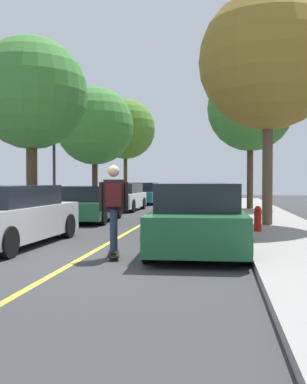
% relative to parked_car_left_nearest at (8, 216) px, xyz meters
% --- Properties ---
extents(ground, '(80.00, 80.00, 0.00)m').
position_rel_parked_car_left_nearest_xyz_m(ground, '(2.22, -1.39, -0.70)').
color(ground, '#353538').
extents(center_line, '(0.12, 39.20, 0.01)m').
position_rel_parked_car_left_nearest_xyz_m(center_line, '(2.22, 2.61, -0.69)').
color(center_line, gold).
rests_on(center_line, ground).
extents(parked_car_left_nearest, '(2.01, 4.74, 1.42)m').
position_rel_parked_car_left_nearest_xyz_m(parked_car_left_nearest, '(0.00, 0.00, 0.00)').
color(parked_car_left_nearest, '#B7B7BC').
rests_on(parked_car_left_nearest, ground).
extents(parked_car_left_near, '(2.12, 4.33, 1.33)m').
position_rel_parked_car_left_nearest_xyz_m(parked_car_left_near, '(0.00, 6.44, -0.05)').
color(parked_car_left_near, '#1E5B33').
rests_on(parked_car_left_near, ground).
extents(parked_car_left_far, '(1.92, 4.12, 1.38)m').
position_rel_parked_car_left_nearest_xyz_m(parked_car_left_far, '(0.00, 12.65, -0.01)').
color(parked_car_left_far, white).
rests_on(parked_car_left_far, ground).
extents(parked_car_left_farthest, '(2.04, 4.31, 1.40)m').
position_rel_parked_car_left_nearest_xyz_m(parked_car_left_farthest, '(0.00, 19.11, -0.02)').
color(parked_car_left_farthest, '#196066').
rests_on(parked_car_left_farthest, ground).
extents(parked_car_right_nearest, '(2.10, 4.28, 1.47)m').
position_rel_parked_car_left_nearest_xyz_m(parked_car_right_nearest, '(4.44, -0.25, 0.01)').
color(parked_car_right_nearest, '#1E5B33').
rests_on(parked_car_right_nearest, ground).
extents(parked_car_right_near, '(2.01, 4.13, 1.41)m').
position_rel_parked_car_left_nearest_xyz_m(parked_car_right_near, '(4.44, 5.38, 0.01)').
color(parked_car_right_near, '#B7B7BC').
rests_on(parked_car_right_near, ground).
extents(parked_car_right_far, '(1.92, 4.06, 1.42)m').
position_rel_parked_car_left_nearest_xyz_m(parked_car_right_far, '(4.44, 11.95, 0.01)').
color(parked_car_right_far, white).
rests_on(parked_car_right_far, ground).
extents(street_tree_left_nearest, '(4.12, 4.12, 6.67)m').
position_rel_parked_car_left_nearest_xyz_m(street_tree_left_nearest, '(-1.97, 5.95, 4.03)').
color(street_tree_left_nearest, '#4C3823').
rests_on(street_tree_left_nearest, sidewalk_left).
extents(street_tree_left_near, '(4.32, 4.32, 6.59)m').
position_rel_parked_car_left_nearest_xyz_m(street_tree_left_near, '(-1.97, 14.52, 3.86)').
color(street_tree_left_near, '#3D2D1E').
rests_on(street_tree_left_near, sidewalk_left).
extents(street_tree_left_far, '(4.40, 4.40, 7.38)m').
position_rel_parked_car_left_nearest_xyz_m(street_tree_left_far, '(-1.97, 22.83, 4.61)').
color(street_tree_left_far, '#4C3823').
rests_on(street_tree_left_far, sidewalk_left).
extents(street_tree_right_nearest, '(4.38, 4.38, 7.37)m').
position_rel_parked_car_left_nearest_xyz_m(street_tree_right_nearest, '(6.41, 4.77, 4.61)').
color(street_tree_right_nearest, brown).
rests_on(street_tree_right_nearest, sidewalk_right).
extents(street_tree_right_near, '(4.26, 4.26, 7.12)m').
position_rel_parked_car_left_nearest_xyz_m(street_tree_right_near, '(6.41, 13.07, 4.42)').
color(street_tree_right_near, '#4C3823').
rests_on(street_tree_right_near, sidewalk_right).
extents(fire_hydrant, '(0.20, 0.20, 0.70)m').
position_rel_parked_car_left_nearest_xyz_m(fire_hydrant, '(5.94, 2.66, -0.21)').
color(fire_hydrant, '#B2140F').
rests_on(fire_hydrant, sidewalk_right).
extents(streetlamp, '(0.36, 0.24, 5.65)m').
position_rel_parked_car_left_nearest_xyz_m(streetlamp, '(-1.75, 7.67, 2.67)').
color(streetlamp, '#38383D').
rests_on(streetlamp, sidewalk_left).
extents(skateboard, '(0.40, 0.87, 0.10)m').
position_rel_parked_car_left_nearest_xyz_m(skateboard, '(2.84, -1.29, -0.61)').
color(skateboard, black).
rests_on(skateboard, ground).
extents(skateboarder, '(0.59, 0.70, 1.73)m').
position_rel_parked_car_left_nearest_xyz_m(skateboarder, '(2.85, -1.32, 0.38)').
color(skateboarder, black).
rests_on(skateboarder, skateboard).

